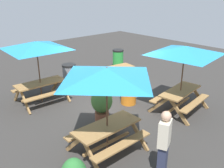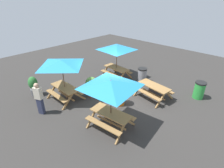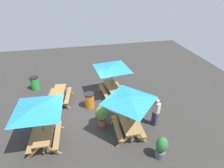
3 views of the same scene
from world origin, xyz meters
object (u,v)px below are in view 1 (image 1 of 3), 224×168
at_px(picnic_table_1, 184,55).
at_px(potted_plant_0, 102,104).
at_px(trash_bin_orange, 129,91).
at_px(trash_bin_gray, 69,75).
at_px(trash_bin_green, 118,59).
at_px(picnic_table_2, 37,50).
at_px(person_standing, 164,144).
at_px(picnic_table_3, 114,72).
at_px(picnic_table_0, 107,80).

distance_m(picnic_table_1, potted_plant_0, 3.09).
xyz_separation_m(trash_bin_orange, trash_bin_gray, (-0.63, 2.98, 0.00)).
distance_m(trash_bin_gray, trash_bin_green, 3.48).
distance_m(picnic_table_2, potted_plant_0, 3.14).
xyz_separation_m(trash_bin_green, potted_plant_0, (-4.47, -4.01, 0.20)).
bearing_deg(trash_bin_gray, picnic_table_1, -71.39).
bearing_deg(picnic_table_1, potted_plant_0, 149.62).
bearing_deg(person_standing, picnic_table_1, 3.68).
bearing_deg(trash_bin_orange, picnic_table_3, 62.48).
height_order(trash_bin_gray, trash_bin_green, same).
bearing_deg(trash_bin_gray, picnic_table_3, -36.13).
relative_size(picnic_table_3, trash_bin_orange, 2.00).
height_order(trash_bin_orange, trash_bin_green, same).
height_order(trash_bin_gray, person_standing, person_standing).
bearing_deg(picnic_table_3, trash_bin_green, 50.35).
bearing_deg(picnic_table_1, picnic_table_2, 122.45).
height_order(picnic_table_3, potted_plant_0, potted_plant_0).
height_order(trash_bin_orange, trash_bin_gray, same).
bearing_deg(picnic_table_0, potted_plant_0, 55.89).
xyz_separation_m(picnic_table_0, picnic_table_2, (0.18, 3.98, 0.00)).
relative_size(picnic_table_0, potted_plant_0, 1.96).
distance_m(picnic_table_1, trash_bin_gray, 5.04).
relative_size(trash_bin_gray, person_standing, 0.59).
relative_size(picnic_table_2, trash_bin_green, 2.88).
distance_m(picnic_table_3, potted_plant_0, 3.49).
relative_size(picnic_table_0, trash_bin_gray, 2.38).
bearing_deg(picnic_table_3, trash_bin_orange, -110.04).
xyz_separation_m(trash_bin_orange, person_standing, (-2.23, -3.22, 0.39)).
bearing_deg(picnic_table_3, person_standing, -114.71).
bearing_deg(potted_plant_0, picnic_table_2, 102.83).
bearing_deg(picnic_table_1, picnic_table_0, 174.29).
bearing_deg(picnic_table_1, picnic_table_3, 82.22).
relative_size(picnic_table_1, trash_bin_gray, 2.86).
distance_m(trash_bin_orange, person_standing, 3.94).
bearing_deg(picnic_table_2, trash_bin_gray, 24.05).
bearing_deg(person_standing, picnic_table_0, 75.45).
bearing_deg(picnic_table_1, trash_bin_orange, 112.82).
bearing_deg(potted_plant_0, picnic_table_3, 41.18).
bearing_deg(picnic_table_2, picnic_table_0, -90.05).
relative_size(picnic_table_0, trash_bin_green, 2.38).
xyz_separation_m(trash_bin_green, person_standing, (-5.03, -6.77, 0.39)).
xyz_separation_m(picnic_table_0, trash_bin_green, (5.29, 5.21, -1.49)).
distance_m(picnic_table_3, trash_bin_green, 2.53).
height_order(picnic_table_0, potted_plant_0, picnic_table_0).
distance_m(picnic_table_0, picnic_table_2, 3.98).
height_order(trash_bin_orange, person_standing, person_standing).
bearing_deg(trash_bin_green, picnic_table_2, -166.47).
bearing_deg(potted_plant_0, trash_bin_orange, 15.66).
relative_size(picnic_table_0, picnic_table_2, 0.83).
relative_size(picnic_table_2, person_standing, 1.69).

